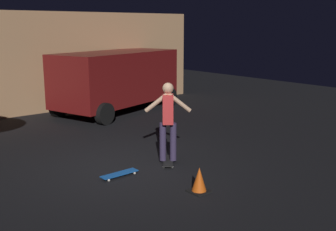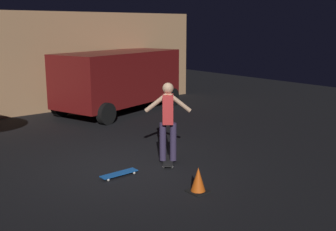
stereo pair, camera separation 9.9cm
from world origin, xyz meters
The scene contains 7 objects.
ground_plane centered at (0.00, 0.00, 0.00)m, with size 28.00×28.00×0.00m, color black.
low_building centered at (0.77, 8.02, 1.68)m, with size 12.85×3.47×3.35m.
parked_van centered at (3.02, 4.98, 1.16)m, with size 4.95×3.32×2.03m.
skateboard_ridden centered at (0.82, -0.40, 0.06)m, with size 0.65×0.73×0.07m.
skateboard_spare centered at (-0.41, -0.41, 0.06)m, with size 0.78×0.23×0.07m.
skater centered at (0.82, -0.40, 1.04)m, with size 0.81×0.69×1.67m.
traffic_cone centered at (0.25, -1.95, 0.21)m, with size 0.34×0.34×0.46m.
Camera 2 is at (-4.47, -6.96, 2.89)m, focal length 44.23 mm.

